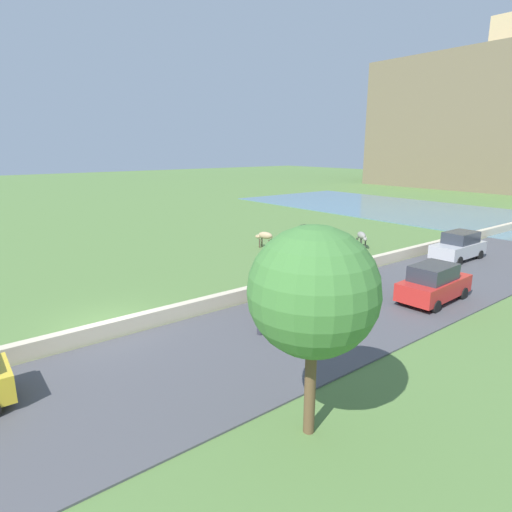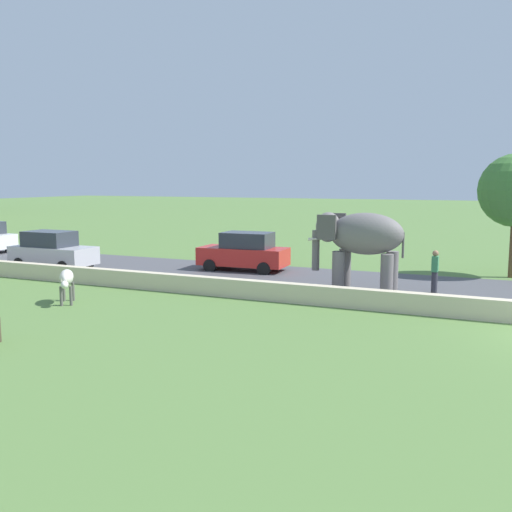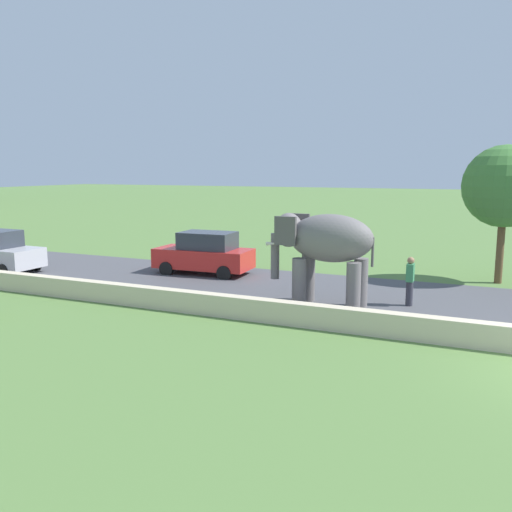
# 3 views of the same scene
# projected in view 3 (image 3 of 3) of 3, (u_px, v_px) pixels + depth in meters

# --- Properties ---
(road_surface) EXTENTS (7.00, 120.00, 0.06)m
(road_surface) POSITION_uv_depth(u_px,v_px,m) (46.00, 268.00, 23.87)
(road_surface) COLOR #4C4C51
(road_surface) RESTS_ON ground
(barrier_wall) EXTENTS (0.40, 110.00, 0.66)m
(barrier_wall) POSITION_uv_depth(u_px,v_px,m) (8.00, 281.00, 19.59)
(barrier_wall) COLOR beige
(barrier_wall) RESTS_ON ground
(elephant) EXTENTS (1.49, 3.48, 2.99)m
(elephant) POSITION_uv_depth(u_px,v_px,m) (324.00, 244.00, 16.84)
(elephant) COLOR slate
(elephant) RESTS_ON ground
(person_beside_elephant) EXTENTS (0.36, 0.22, 1.63)m
(person_beside_elephant) POSITION_uv_depth(u_px,v_px,m) (410.00, 281.00, 17.01)
(person_beside_elephant) COLOR #33333D
(person_beside_elephant) RESTS_ON ground
(car_red) EXTENTS (1.95, 4.08, 1.80)m
(car_red) POSITION_uv_depth(u_px,v_px,m) (205.00, 254.00, 22.28)
(car_red) COLOR red
(car_red) RESTS_ON ground
(tree_near) EXTENTS (3.10, 3.10, 5.27)m
(tree_near) POSITION_uv_depth(u_px,v_px,m) (505.00, 187.00, 20.21)
(tree_near) COLOR brown
(tree_near) RESTS_ON ground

